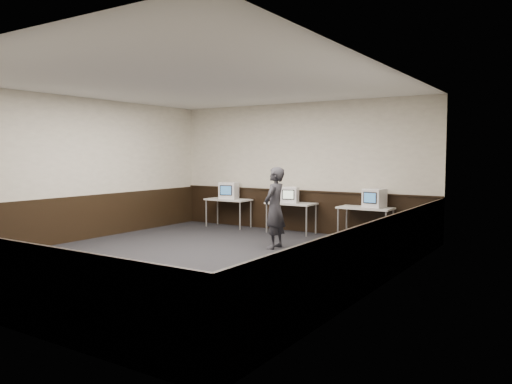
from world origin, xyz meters
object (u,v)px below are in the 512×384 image
(emac_center, at_px, (290,195))
(desk_right, at_px, (366,210))
(emac_left, at_px, (229,191))
(person, at_px, (275,208))
(desk_left, at_px, (228,202))
(emac_right, at_px, (374,198))
(desk_center, at_px, (291,206))

(emac_center, bearing_deg, desk_right, -15.85)
(desk_right, xyz_separation_m, emac_left, (-3.79, 0.01, 0.29))
(desk_right, xyz_separation_m, person, (-1.22, -1.92, 0.16))
(desk_left, relative_size, emac_left, 2.10)
(emac_left, xyz_separation_m, emac_right, (3.98, 0.02, -0.01))
(emac_right, bearing_deg, desk_left, -173.32)
(desk_left, bearing_deg, desk_center, 0.00)
(desk_left, distance_m, desk_right, 3.80)
(desk_center, bearing_deg, person, -70.58)
(desk_left, height_order, person, person)
(emac_left, bearing_deg, desk_right, -16.63)
(emac_center, bearing_deg, person, -87.29)
(emac_left, relative_size, emac_center, 1.12)
(desk_left, xyz_separation_m, emac_center, (1.89, -0.05, 0.27))
(desk_right, distance_m, person, 2.28)
(desk_right, height_order, emac_left, emac_left)
(desk_left, relative_size, person, 0.72)
(emac_center, height_order, emac_right, emac_right)
(emac_right, relative_size, person, 0.29)
(desk_right, bearing_deg, emac_left, 179.86)
(desk_center, distance_m, emac_right, 2.11)
(desk_right, height_order, emac_center, emac_center)
(desk_left, height_order, desk_center, same)
(desk_right, bearing_deg, emac_right, 9.87)
(desk_center, relative_size, desk_right, 1.00)
(desk_center, height_order, person, person)
(desk_right, bearing_deg, desk_left, 180.00)
(emac_left, bearing_deg, emac_center, -18.29)
(desk_center, relative_size, emac_right, 2.45)
(person, bearing_deg, desk_right, 143.22)
(desk_right, relative_size, emac_left, 2.10)
(desk_center, xyz_separation_m, emac_center, (-0.01, -0.05, 0.27))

